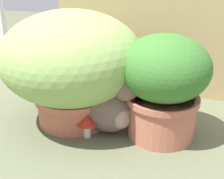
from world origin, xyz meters
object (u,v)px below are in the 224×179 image
grass_planter (72,62)px  leafy_planter (164,83)px  cat (108,105)px  mushroom_ornament_pink (65,110)px  mushroom_ornament_red (87,121)px

grass_planter → leafy_planter: grass_planter is taller
grass_planter → cat: bearing=-10.1°
grass_planter → mushroom_ornament_pink: grass_planter is taller
grass_planter → mushroom_ornament_pink: 0.21m
grass_planter → cat: (0.18, -0.03, -0.15)m
mushroom_ornament_red → mushroom_ornament_pink: (-0.11, 0.02, 0.02)m
grass_planter → cat: grass_planter is taller
leafy_planter → mushroom_ornament_pink: size_ratio=3.35×
leafy_planter → mushroom_ornament_pink: (-0.39, -0.11, -0.14)m
grass_planter → leafy_planter: 0.40m
grass_planter → leafy_planter: size_ratio=1.42×
leafy_planter → mushroom_ornament_pink: 0.43m
cat → mushroom_ornament_red: 0.11m
cat → mushroom_ornament_red: cat is taller
cat → grass_planter: bearing=169.9°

